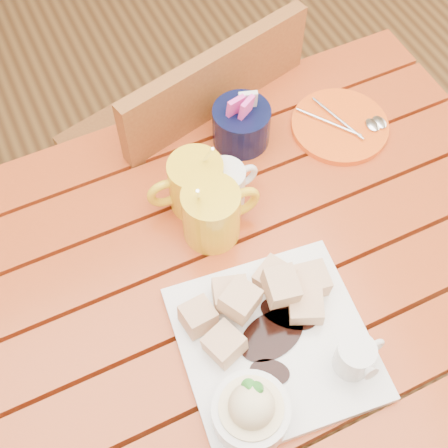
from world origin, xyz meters
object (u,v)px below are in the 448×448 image
dessert_plate (269,353)px  chair_far (188,154)px  table (216,312)px  orange_saucer (341,126)px  coffee_mug_left (194,184)px  coffee_mug_right (213,213)px

dessert_plate → chair_far: chair_far is taller
table → orange_saucer: size_ratio=6.45×
coffee_mug_left → chair_far: coffee_mug_left is taller
coffee_mug_right → dessert_plate: bearing=-95.4°
orange_saucer → chair_far: bearing=131.0°
orange_saucer → dessert_plate: bearing=-134.2°
table → orange_saucer: (0.36, 0.20, 0.11)m
orange_saucer → chair_far: size_ratio=0.21×
table → coffee_mug_left: (0.04, 0.16, 0.16)m
dessert_plate → coffee_mug_right: (0.02, 0.25, 0.02)m
table → chair_far: chair_far is taller
orange_saucer → coffee_mug_right: bearing=-161.9°
table → coffee_mug_right: 0.19m
table → coffee_mug_right: (0.04, 0.10, 0.16)m
dessert_plate → orange_saucer: dessert_plate is taller
coffee_mug_left → coffee_mug_right: size_ratio=0.97×
table → orange_saucer: orange_saucer is taller
dessert_plate → orange_saucer: size_ratio=1.68×
coffee_mug_right → orange_saucer: 0.34m
dessert_plate → coffee_mug_right: coffee_mug_right is taller
coffee_mug_right → orange_saucer: bearing=18.0°
table → orange_saucer: bearing=29.0°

